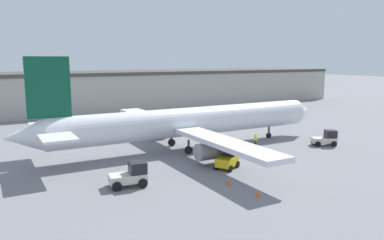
{
  "coord_description": "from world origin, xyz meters",
  "views": [
    {
      "loc": [
        -22.28,
        -39.6,
        10.96
      ],
      "look_at": [
        0.0,
        0.0,
        3.54
      ],
      "focal_mm": 35.0,
      "sensor_mm": 36.0,
      "label": 1
    }
  ],
  "objects_px": {
    "safety_cone_near": "(229,183)",
    "ground_crew_worker": "(256,140)",
    "airplane": "(185,122)",
    "pushback_tug": "(131,175)",
    "safety_cone_far": "(257,193)",
    "baggage_tug": "(326,139)",
    "belt_loader_truck": "(228,158)"
  },
  "relations": [
    {
      "from": "airplane",
      "to": "baggage_tug",
      "type": "xyz_separation_m",
      "value": [
        16.61,
        -7.22,
        -2.4
      ]
    },
    {
      "from": "airplane",
      "to": "pushback_tug",
      "type": "distance_m",
      "value": 14.51
    },
    {
      "from": "pushback_tug",
      "to": "ground_crew_worker",
      "type": "bearing_deg",
      "value": 26.46
    },
    {
      "from": "ground_crew_worker",
      "to": "pushback_tug",
      "type": "distance_m",
      "value": 19.93
    },
    {
      "from": "airplane",
      "to": "belt_loader_truck",
      "type": "bearing_deg",
      "value": -90.33
    },
    {
      "from": "airplane",
      "to": "pushback_tug",
      "type": "height_order",
      "value": "airplane"
    },
    {
      "from": "pushback_tug",
      "to": "safety_cone_near",
      "type": "bearing_deg",
      "value": -21.22
    },
    {
      "from": "airplane",
      "to": "safety_cone_far",
      "type": "relative_size",
      "value": 74.49
    },
    {
      "from": "belt_loader_truck",
      "to": "pushback_tug",
      "type": "height_order",
      "value": "belt_loader_truck"
    },
    {
      "from": "airplane",
      "to": "ground_crew_worker",
      "type": "relative_size",
      "value": 24.53
    },
    {
      "from": "airplane",
      "to": "ground_crew_worker",
      "type": "xyz_separation_m",
      "value": [
        8.33,
        -3.33,
        -2.43
      ]
    },
    {
      "from": "ground_crew_worker",
      "to": "baggage_tug",
      "type": "bearing_deg",
      "value": -63.01
    },
    {
      "from": "airplane",
      "to": "safety_cone_far",
      "type": "distance_m",
      "value": 17.6
    },
    {
      "from": "safety_cone_near",
      "to": "safety_cone_far",
      "type": "relative_size",
      "value": 1.0
    },
    {
      "from": "safety_cone_near",
      "to": "safety_cone_far",
      "type": "xyz_separation_m",
      "value": [
        0.48,
        -3.3,
        0.0
      ]
    },
    {
      "from": "baggage_tug",
      "to": "safety_cone_far",
      "type": "xyz_separation_m",
      "value": [
        -19.21,
        -9.92,
        -0.64
      ]
    },
    {
      "from": "belt_loader_truck",
      "to": "safety_cone_far",
      "type": "xyz_separation_m",
      "value": [
        -2.53,
        -7.82,
        -0.82
      ]
    },
    {
      "from": "pushback_tug",
      "to": "safety_cone_far",
      "type": "bearing_deg",
      "value": -35.28
    },
    {
      "from": "safety_cone_near",
      "to": "safety_cone_far",
      "type": "distance_m",
      "value": 3.34
    },
    {
      "from": "pushback_tug",
      "to": "safety_cone_far",
      "type": "height_order",
      "value": "pushback_tug"
    },
    {
      "from": "belt_loader_truck",
      "to": "pushback_tug",
      "type": "bearing_deg",
      "value": 151.3
    },
    {
      "from": "baggage_tug",
      "to": "safety_cone_far",
      "type": "relative_size",
      "value": 5.99
    },
    {
      "from": "airplane",
      "to": "ground_crew_worker",
      "type": "bearing_deg",
      "value": -21.67
    },
    {
      "from": "pushback_tug",
      "to": "baggage_tug",
      "type": "bearing_deg",
      "value": 13.04
    },
    {
      "from": "pushback_tug",
      "to": "airplane",
      "type": "bearing_deg",
      "value": 50.4
    },
    {
      "from": "baggage_tug",
      "to": "safety_cone_near",
      "type": "height_order",
      "value": "baggage_tug"
    },
    {
      "from": "airplane",
      "to": "belt_loader_truck",
      "type": "height_order",
      "value": "airplane"
    },
    {
      "from": "airplane",
      "to": "safety_cone_near",
      "type": "relative_size",
      "value": 74.49
    },
    {
      "from": "pushback_tug",
      "to": "safety_cone_near",
      "type": "relative_size",
      "value": 6.15
    },
    {
      "from": "ground_crew_worker",
      "to": "pushback_tug",
      "type": "relative_size",
      "value": 0.49
    },
    {
      "from": "baggage_tug",
      "to": "pushback_tug",
      "type": "distance_m",
      "value": 27.28
    },
    {
      "from": "safety_cone_near",
      "to": "ground_crew_worker",
      "type": "bearing_deg",
      "value": 42.65
    }
  ]
}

